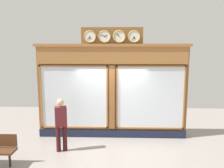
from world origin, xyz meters
name	(u,v)px	position (x,y,z in m)	size (l,w,h in m)	color
shop_facade	(112,90)	(0.00, -0.12, 1.72)	(5.43, 0.42, 3.92)	brown
pedestrian	(61,123)	(1.55, 1.19, 0.93)	(0.41, 0.31, 1.69)	#3A1316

